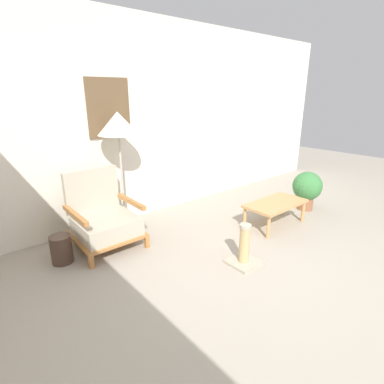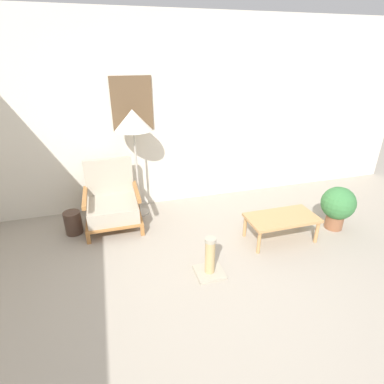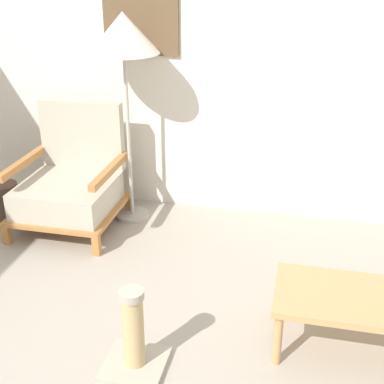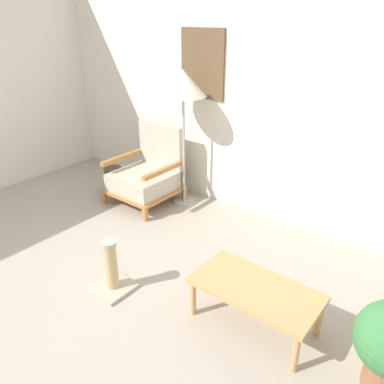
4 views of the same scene
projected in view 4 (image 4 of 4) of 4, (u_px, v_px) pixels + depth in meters
ground_plane at (67, 332)px, 2.64m from camera, size 14.00×14.00×0.00m
wall_back at (253, 89)px, 3.76m from camera, size 8.00×0.09×2.70m
armchair at (147, 174)px, 4.39m from camera, size 0.72×0.71×0.88m
floor_lamp at (183, 87)px, 3.90m from camera, size 0.49×0.49×1.52m
coffee_table at (255, 292)px, 2.59m from camera, size 0.88×0.46×0.33m
vase at (114, 179)px, 4.71m from camera, size 0.22×0.22×0.31m
scratching_post at (112, 272)px, 2.98m from camera, size 0.30×0.30×0.45m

